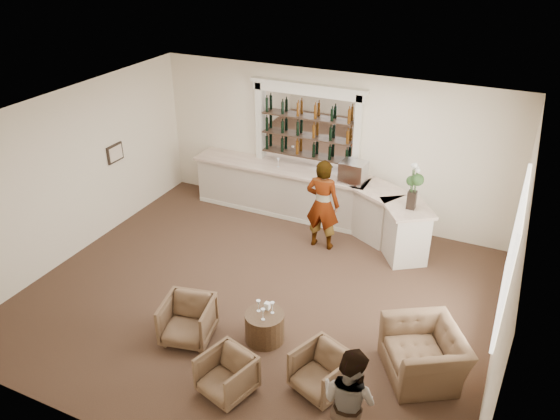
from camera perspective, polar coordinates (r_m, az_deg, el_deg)
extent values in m
plane|color=#503728|center=(10.00, -2.37, -8.92)|extent=(8.00, 8.00, 0.00)
cube|color=#F4E6CA|center=(12.02, 5.16, 6.66)|extent=(8.00, 0.04, 3.30)
cube|color=#F4E6CA|center=(11.35, -20.85, 3.54)|extent=(0.04, 7.00, 3.30)
cube|color=#F4E6CA|center=(8.30, 22.94, -6.13)|extent=(0.04, 7.00, 3.30)
cube|color=white|center=(8.44, -2.81, 9.31)|extent=(8.00, 7.00, 0.04)
cube|color=white|center=(8.70, 23.06, -4.11)|extent=(0.05, 2.40, 1.90)
cube|color=black|center=(12.12, -16.86, 5.71)|extent=(0.04, 0.46, 0.38)
cube|color=beige|center=(12.10, -16.77, 5.69)|extent=(0.01, 0.38, 0.30)
cube|color=beige|center=(12.52, 0.09, 2.12)|extent=(4.00, 0.70, 1.08)
cube|color=beige|center=(12.26, 0.05, 4.48)|extent=(4.10, 0.82, 0.06)
cube|color=beige|center=(11.63, 10.16, -0.50)|extent=(1.12, 1.04, 1.08)
cube|color=beige|center=(11.35, 10.37, 1.99)|extent=(1.27, 1.19, 0.06)
cube|color=beige|center=(11.06, 12.89, -2.39)|extent=(1.08, 1.14, 1.08)
cube|color=beige|center=(10.77, 13.19, 0.18)|extent=(1.24, 1.29, 0.06)
cube|color=silver|center=(12.47, -0.55, -0.50)|extent=(4.00, 0.06, 0.10)
cube|color=white|center=(12.07, 2.94, 8.34)|extent=(2.15, 0.02, 1.65)
cube|color=silver|center=(12.64, -2.08, 6.87)|extent=(0.14, 0.16, 2.90)
cube|color=silver|center=(11.84, 7.94, 5.11)|extent=(0.14, 0.16, 2.90)
cube|color=silver|center=(11.75, 2.93, 12.34)|extent=(2.52, 0.16, 0.18)
cube|color=silver|center=(11.71, 2.95, 12.91)|extent=(2.64, 0.20, 0.08)
cube|color=#312218|center=(12.18, 2.68, 5.65)|extent=(2.05, 0.20, 0.03)
cube|color=#312218|center=(12.02, 2.72, 7.60)|extent=(2.05, 0.20, 0.03)
cube|color=#312218|center=(11.87, 2.77, 9.59)|extent=(2.05, 0.20, 0.03)
cylinder|color=brown|center=(8.93, -1.61, -12.08)|extent=(0.63, 0.63, 0.50)
imported|color=gray|center=(10.98, 4.48, 0.57)|extent=(0.71, 0.48, 1.92)
imported|color=gray|center=(7.13, 7.20, -19.17)|extent=(0.92, 0.82, 1.59)
imported|color=brown|center=(9.00, -9.61, -11.27)|extent=(0.92, 0.94, 0.72)
imported|color=brown|center=(8.09, -5.60, -16.77)|extent=(0.86, 0.87, 0.64)
imported|color=brown|center=(8.10, 4.37, -16.47)|extent=(0.94, 0.95, 0.67)
imported|color=brown|center=(8.53, 14.80, -14.30)|extent=(1.51, 1.55, 0.77)
cube|color=#B9B9BE|center=(11.48, 7.65, 3.93)|extent=(0.54, 0.47, 0.46)
cube|color=black|center=(10.64, 13.59, 1.03)|extent=(0.16, 0.16, 0.36)
cube|color=white|center=(8.84, -1.35, -9.98)|extent=(0.08, 0.08, 0.12)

